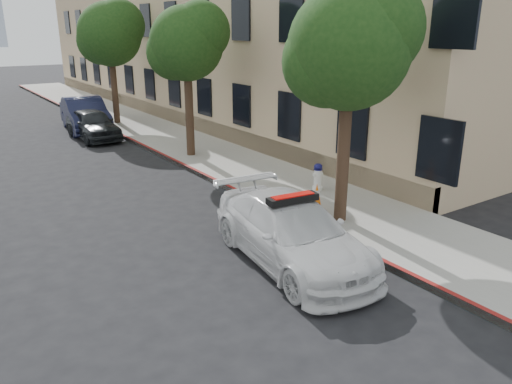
{
  "coord_description": "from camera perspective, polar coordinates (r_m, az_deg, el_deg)",
  "views": [
    {
      "loc": [
        -5.31,
        -10.35,
        4.69
      ],
      "look_at": [
        0.95,
        -1.17,
        1.0
      ],
      "focal_mm": 35.0,
      "sensor_mm": 36.0,
      "label": 1
    }
  ],
  "objects": [
    {
      "name": "parked_car_far",
      "position": [
        24.96,
        -18.94,
        8.37
      ],
      "size": [
        2.17,
        4.91,
        1.57
      ],
      "primitive_type": "imported",
      "rotation": [
        0.0,
        0.0,
        -0.11
      ],
      "color": "black",
      "rests_on": "ground"
    },
    {
      "name": "building",
      "position": [
        29.22,
        -4.76,
        18.91
      ],
      "size": [
        8.0,
        36.0,
        10.0
      ],
      "primitive_type": "cube",
      "color": "tan",
      "rests_on": "ground"
    },
    {
      "name": "parked_car_mid",
      "position": [
        23.05,
        -18.15,
        7.38
      ],
      "size": [
        1.61,
        3.88,
        1.31
      ],
      "primitive_type": "imported",
      "rotation": [
        0.0,
        0.0,
        0.01
      ],
      "color": "black",
      "rests_on": "ground"
    },
    {
      "name": "sidewalk",
      "position": [
        22.69,
        -10.48,
        6.32
      ],
      "size": [
        3.2,
        50.0,
        0.15
      ],
      "primitive_type": "cube",
      "color": "gray",
      "rests_on": "ground"
    },
    {
      "name": "curb_strip",
      "position": [
        22.13,
        -14.13,
        5.77
      ],
      "size": [
        0.12,
        50.0,
        0.15
      ],
      "primitive_type": "cube",
      "color": "maroon",
      "rests_on": "ground"
    },
    {
      "name": "fire_hydrant",
      "position": [
        14.64,
        7.07,
        1.72
      ],
      "size": [
        0.32,
        0.3,
        0.79
      ],
      "rotation": [
        0.0,
        0.0,
        -0.01
      ],
      "color": "white",
      "rests_on": "sidewalk"
    },
    {
      "name": "tree_mid",
      "position": [
        18.31,
        -7.85,
        16.54
      ],
      "size": [
        2.77,
        2.64,
        5.43
      ],
      "color": "black",
      "rests_on": "sidewalk"
    },
    {
      "name": "tree_far",
      "position": [
        25.7,
        -16.31,
        16.99
      ],
      "size": [
        3.1,
        3.0,
        5.81
      ],
      "color": "black",
      "rests_on": "sidewalk"
    },
    {
      "name": "tree_near",
      "position": [
        11.73,
        10.79,
        16.02
      ],
      "size": [
        2.92,
        2.82,
        5.62
      ],
      "color": "black",
      "rests_on": "sidewalk"
    },
    {
      "name": "police_car",
      "position": [
        10.33,
        4.12,
        -4.59
      ],
      "size": [
        2.41,
        4.79,
        1.48
      ],
      "rotation": [
        0.0,
        0.0,
        -0.12
      ],
      "color": "silver",
      "rests_on": "ground"
    },
    {
      "name": "traffic_cone",
      "position": [
        12.94,
        6.94,
        -0.61
      ],
      "size": [
        0.39,
        0.39,
        0.74
      ],
      "rotation": [
        0.0,
        0.0,
        -0.01
      ],
      "color": "black",
      "rests_on": "sidewalk"
    },
    {
      "name": "ground",
      "position": [
        12.55,
        -6.63,
        -3.72
      ],
      "size": [
        120.0,
        120.0,
        0.0
      ],
      "primitive_type": "plane",
      "color": "black",
      "rests_on": "ground"
    }
  ]
}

